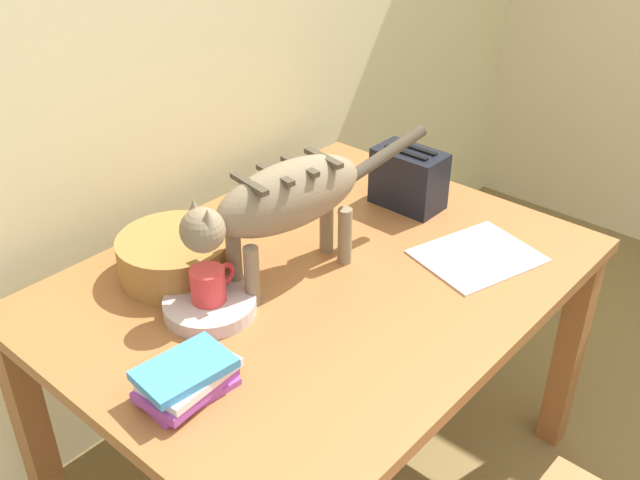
{
  "coord_description": "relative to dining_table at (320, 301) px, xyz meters",
  "views": [
    {
      "loc": [
        -1.1,
        0.36,
        1.74
      ],
      "look_at": [
        0.03,
        1.35,
        0.83
      ],
      "focal_mm": 40.68,
      "sensor_mm": 36.0,
      "label": 1
    }
  ],
  "objects": [
    {
      "name": "wall_rear",
      "position": [
        -0.03,
        0.66,
        0.6
      ],
      "size": [
        4.68,
        0.11,
        2.5
      ],
      "color": "beige",
      "rests_on": "ground_plane"
    },
    {
      "name": "coffee_mug",
      "position": [
        -0.28,
        0.09,
        0.16
      ],
      "size": [
        0.12,
        0.08,
        0.08
      ],
      "color": "red",
      "rests_on": "saucer_bowl"
    },
    {
      "name": "saucer_bowl",
      "position": [
        -0.28,
        0.09,
        0.1
      ],
      "size": [
        0.21,
        0.21,
        0.03
      ],
      "primitive_type": "cylinder",
      "color": "#BDADA8",
      "rests_on": "dining_table"
    },
    {
      "name": "toaster",
      "position": [
        0.44,
        0.05,
        0.17
      ],
      "size": [
        0.12,
        0.2,
        0.18
      ],
      "color": "black",
      "rests_on": "dining_table"
    },
    {
      "name": "cat",
      "position": [
        -0.07,
        0.05,
        0.3
      ],
      "size": [
        0.72,
        0.19,
        0.31
      ],
      "rotation": [
        0.0,
        0.0,
        1.41
      ],
      "color": "#7C6B4F",
      "rests_on": "dining_table"
    },
    {
      "name": "dining_table",
      "position": [
        0.0,
        0.0,
        0.0
      ],
      "size": [
        1.32,
        1.0,
        0.73
      ],
      "color": "#9A5E31",
      "rests_on": "ground_plane"
    },
    {
      "name": "magazine",
      "position": [
        0.33,
        -0.25,
        0.09
      ],
      "size": [
        0.35,
        0.31,
        0.01
      ],
      "primitive_type": "cube",
      "rotation": [
        0.0,
        0.0,
        -0.29
      ],
      "color": "silver",
      "rests_on": "dining_table"
    },
    {
      "name": "wicker_basket",
      "position": [
        -0.23,
        0.27,
        0.14
      ],
      "size": [
        0.28,
        0.28,
        0.1
      ],
      "color": "#9E6C33",
      "rests_on": "dining_table"
    },
    {
      "name": "book_stack",
      "position": [
        -0.49,
        -0.08,
        0.12
      ],
      "size": [
        0.2,
        0.14,
        0.07
      ],
      "color": "#9D459D",
      "rests_on": "dining_table"
    }
  ]
}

